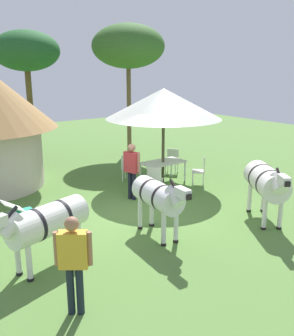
{
  "coord_description": "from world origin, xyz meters",
  "views": [
    {
      "loc": [
        -5.52,
        -8.12,
        3.9
      ],
      "look_at": [
        0.81,
        0.61,
        1.0
      ],
      "focal_mm": 40.44,
      "sensor_mm": 36.0,
      "label": 1
    }
  ],
  "objects": [
    {
      "name": "ground_plane",
      "position": [
        0.0,
        0.0,
        0.0
      ],
      "size": [
        36.0,
        36.0,
        0.0
      ],
      "primitive_type": "plane",
      "color": "#537A37"
    },
    {
      "name": "shade_umbrella",
      "position": [
        2.3,
        1.74,
        2.72
      ],
      "size": [
        3.86,
        3.86,
        3.22
      ],
      "color": "#45422D",
      "rests_on": "ground_plane"
    },
    {
      "name": "patio_dining_table",
      "position": [
        2.3,
        1.74,
        0.66
      ],
      "size": [
        1.56,
        0.88,
        0.74
      ],
      "rotation": [
        0.0,
        0.0,
        0.03
      ],
      "color": "silver",
      "rests_on": "ground_plane"
    },
    {
      "name": "patio_chair_west_end",
      "position": [
        3.23,
        0.82,
        0.52
      ],
      "size": [
        0.61,
        0.61,
        0.9
      ],
      "rotation": [
        0.0,
        0.0,
        0.79
      ],
      "color": "white",
      "rests_on": "ground_plane"
    },
    {
      "name": "patio_chair_near_hut",
      "position": [
        3.35,
        2.51,
        0.52
      ],
      "size": [
        0.6,
        0.6,
        0.9
      ],
      "rotation": [
        0.0,
        0.0,
        -4.08
      ],
      "color": "silver",
      "rests_on": "ground_plane"
    },
    {
      "name": "patio_chair_east_end",
      "position": [
        1.45,
        2.72,
        0.52
      ],
      "size": [
        0.61,
        0.61,
        0.9
      ],
      "rotation": [
        0.0,
        0.0,
        -2.42
      ],
      "color": "silver",
      "rests_on": "ground_plane"
    },
    {
      "name": "patio_chair_near_lawn",
      "position": [
        1.31,
        0.9,
        0.52
      ],
      "size": [
        0.6,
        0.61,
        0.9
      ],
      "rotation": [
        0.0,
        0.0,
        -0.87
      ],
      "color": "white",
      "rests_on": "ground_plane"
    },
    {
      "name": "guest_beside_umbrella",
      "position": [
        0.48,
        0.93,
        1.03
      ],
      "size": [
        0.34,
        0.59,
        1.71
      ],
      "rotation": [
        0.0,
        0.0,
        5.0
      ],
      "color": "black",
      "rests_on": "ground_plane"
    },
    {
      "name": "standing_watcher",
      "position": [
        -3.31,
        -3.11,
        1.02
      ],
      "size": [
        0.51,
        0.44,
        1.69
      ],
      "rotation": [
        0.0,
        0.0,
        -0.62
      ],
      "color": "black",
      "rests_on": "ground_plane"
    },
    {
      "name": "striped_lounge_chair",
      "position": [
        -2.82,
        1.27,
        0.25
      ],
      "size": [
        0.83,
        0.58,
        0.62
      ],
      "rotation": [
        0.0,
        0.0,
        4.74
      ],
      "color": "teal",
      "rests_on": "ground_plane"
    },
    {
      "name": "zebra_nearest_camera",
      "position": [
        -0.44,
        -1.58,
        0.99
      ],
      "size": [
        0.73,
        2.09,
        1.53
      ],
      "rotation": [
        0.0,
        0.0,
        3.05
      ],
      "color": "silver",
      "rests_on": "ground_plane"
    },
    {
      "name": "zebra_by_umbrella",
      "position": [
        2.35,
        -2.46,
        1.05
      ],
      "size": [
        1.49,
        1.96,
        1.59
      ],
      "rotation": [
        0.0,
        0.0,
        2.56
      ],
      "color": "silver",
      "rests_on": "ground_plane"
    },
    {
      "name": "zebra_toward_hut",
      "position": [
        -3.09,
        -1.38,
        0.95
      ],
      "size": [
        2.25,
        1.09,
        1.48
      ],
      "rotation": [
        0.0,
        0.0,
        1.87
      ],
      "color": "silver",
      "rests_on": "ground_plane"
    },
    {
      "name": "acacia_tree_left_background",
      "position": [
        4.12,
        6.59,
        4.75
      ],
      "size": [
        3.24,
        3.24,
        5.75
      ],
      "color": "brown",
      "rests_on": "ground_plane"
    },
    {
      "name": "acacia_tree_behind_hut",
      "position": [
        0.23,
        8.68,
        4.51
      ],
      "size": [
        2.89,
        2.89,
        5.42
      ],
      "color": "brown",
      "rests_on": "ground_plane"
    }
  ]
}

